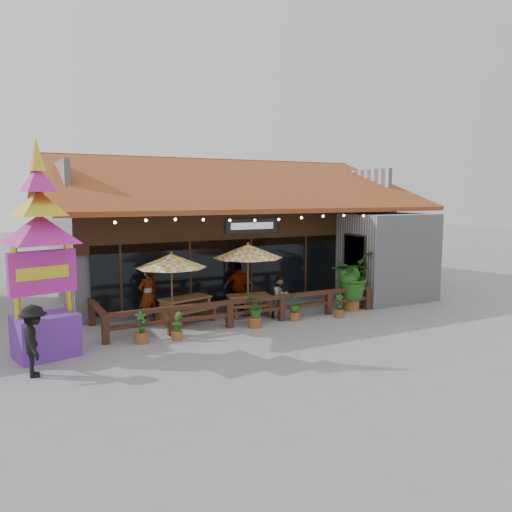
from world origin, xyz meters
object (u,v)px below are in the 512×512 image
umbrella_right (248,251)px  picnic_table_right (248,301)px  picnic_table_left (185,305)px  thai_sign_tower (41,235)px  tropical_plant (352,277)px  pedestrian (34,341)px  umbrella_left (171,261)px

umbrella_right → picnic_table_right: (0.04, 0.06, -1.84)m
umbrella_right → picnic_table_left: umbrella_right is taller
thai_sign_tower → tropical_plant: (10.85, 0.62, -2.04)m
umbrella_right → pedestrian: (-7.34, -3.18, -1.47)m
picnic_table_left → pedestrian: size_ratio=1.21×
umbrella_left → thai_sign_tower: thai_sign_tower is taller
umbrella_left → picnic_table_right: umbrella_left is taller
picnic_table_left → pedestrian: pedestrian is taller
picnic_table_left → tropical_plant: (6.20, -1.30, 0.72)m
umbrella_left → pedestrian: bearing=-145.9°
picnic_table_left → picnic_table_right: 2.37m
picnic_table_right → tropical_plant: (3.84, -1.15, 0.78)m
umbrella_left → picnic_table_right: size_ratio=1.71×
picnic_table_right → pedestrian: (-7.38, -3.24, 0.37)m
umbrella_right → pedestrian: size_ratio=1.88×
picnic_table_right → tropical_plant: size_ratio=0.78×
tropical_plant → pedestrian: size_ratio=1.28×
picnic_table_left → tropical_plant: tropical_plant is taller
thai_sign_tower → tropical_plant: bearing=3.3°
umbrella_left → pedestrian: size_ratio=1.70×
tropical_plant → umbrella_left: bearing=172.4°
picnic_table_left → tropical_plant: size_ratio=0.94×
thai_sign_tower → picnic_table_left: bearing=22.5°
umbrella_left → tropical_plant: 6.92m
umbrella_left → pedestrian: (-4.42, -2.99, -1.32)m
picnic_table_right → umbrella_right: bearing=-121.7°
umbrella_left → picnic_table_left: 1.78m
tropical_plant → thai_sign_tower: bearing=-176.7°
picnic_table_left → thai_sign_tower: (-4.65, -1.92, 2.76)m
umbrella_left → picnic_table_left: (0.60, 0.39, -1.63)m
picnic_table_left → thai_sign_tower: bearing=-157.5°
thai_sign_tower → tropical_plant: 11.05m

